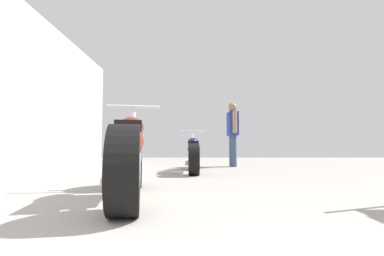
{
  "coord_description": "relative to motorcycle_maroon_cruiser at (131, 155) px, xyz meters",
  "views": [
    {
      "loc": [
        -0.24,
        -0.03,
        0.49
      ],
      "look_at": [
        -0.25,
        4.12,
        0.77
      ],
      "focal_mm": 26.31,
      "sensor_mm": 36.0,
      "label": 1
    }
  ],
  "objects": [
    {
      "name": "motorcycle_maroon_cruiser",
      "position": [
        0.0,
        0.0,
        0.0
      ],
      "size": [
        0.71,
        2.14,
        1.0
      ],
      "color": "black",
      "rests_on": "ground_plane"
    },
    {
      "name": "garage_partition_left",
      "position": [
        -2.13,
        1.29,
        1.0
      ],
      "size": [
        0.08,
        8.7,
        2.83
      ],
      "primitive_type": "cube",
      "color": "#B7B5AD",
      "rests_on": "ground_plane"
    },
    {
      "name": "ground_plane",
      "position": [
        0.83,
        1.29,
        -0.42
      ],
      "size": [
        18.99,
        18.99,
        0.0
      ],
      "primitive_type": "plane",
      "color": "gray"
    },
    {
      "name": "mechanic_in_blue",
      "position": [
        1.64,
        4.47,
        0.5
      ],
      "size": [
        0.26,
        0.65,
        1.63
      ],
      "color": "#384766",
      "rests_on": "ground_plane"
    },
    {
      "name": "motorcycle_black_naked",
      "position": [
        0.62,
        2.82,
        -0.06
      ],
      "size": [
        0.54,
        1.81,
        0.85
      ],
      "color": "black",
      "rests_on": "ground_plane"
    }
  ]
}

